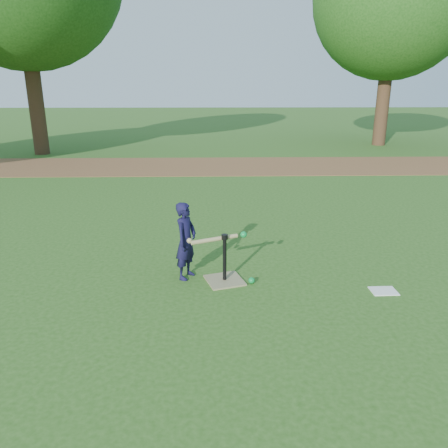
{
  "coord_description": "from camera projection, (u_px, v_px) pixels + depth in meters",
  "views": [
    {
      "loc": [
        -0.08,
        -5.31,
        2.35
      ],
      "look_at": [
        0.05,
        -0.08,
        0.65
      ],
      "focal_mm": 35.0,
      "sensor_mm": 36.0,
      "label": 1
    }
  ],
  "objects": [
    {
      "name": "dirt_strip",
      "position": [
        216.0,
        166.0,
        12.91
      ],
      "size": [
        24.0,
        3.0,
        0.01
      ],
      "primitive_type": "cube",
      "color": "brown",
      "rests_on": "ground"
    },
    {
      "name": "wiffle_ball_ground",
      "position": [
        252.0,
        280.0,
        5.35
      ],
      "size": [
        0.08,
        0.08,
        0.08
      ],
      "primitive_type": "sphere",
      "color": "#0C8537",
      "rests_on": "ground"
    },
    {
      "name": "ground",
      "position": [
        220.0,
        269.0,
        5.78
      ],
      "size": [
        80.0,
        80.0,
        0.0
      ],
      "primitive_type": "plane",
      "color": "#285116",
      "rests_on": "ground"
    },
    {
      "name": "child",
      "position": [
        186.0,
        241.0,
        5.39
      ],
      "size": [
        0.36,
        0.42,
        0.98
      ],
      "primitive_type": "imported",
      "rotation": [
        0.0,
        0.0,
        1.14
      ],
      "color": "black",
      "rests_on": "ground"
    },
    {
      "name": "batting_tee",
      "position": [
        225.0,
        273.0,
        5.39
      ],
      "size": [
        0.54,
        0.54,
        0.61
      ],
      "color": "#8C8158",
      "rests_on": "ground"
    },
    {
      "name": "swing_action",
      "position": [
        218.0,
        238.0,
        5.23
      ],
      "size": [
        0.72,
        0.29,
        0.11
      ],
      "color": "tan",
      "rests_on": "ground"
    },
    {
      "name": "clipboard",
      "position": [
        384.0,
        291.0,
        5.15
      ],
      "size": [
        0.31,
        0.24,
        0.01
      ],
      "primitive_type": "cube",
      "rotation": [
        0.0,
        0.0,
        0.02
      ],
      "color": "white",
      "rests_on": "ground"
    }
  ]
}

